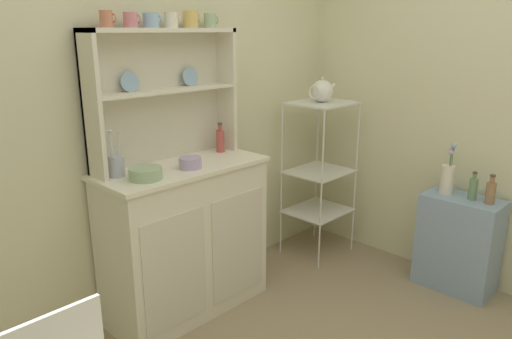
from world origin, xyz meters
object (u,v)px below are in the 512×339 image
(flower_vase, at_px, (448,177))
(oil_bottle, at_px, (473,188))
(hutch_cabinet, at_px, (186,238))
(bakers_rack, at_px, (319,161))
(bowl_mixing_large, at_px, (146,173))
(hutch_shelf_unit, at_px, (161,86))
(side_shelf_blue, at_px, (458,243))
(cup_terracotta_0, at_px, (106,19))
(utensil_jar, at_px, (116,165))
(vinegar_bottle, at_px, (491,192))
(jam_bottle, at_px, (220,140))
(porcelain_teapot, at_px, (322,91))

(flower_vase, height_order, oil_bottle, flower_vase)
(hutch_cabinet, relative_size, oil_bottle, 5.48)
(bakers_rack, relative_size, bowl_mixing_large, 6.77)
(hutch_shelf_unit, xyz_separation_m, oil_bottle, (1.40, -1.29, -0.65))
(hutch_shelf_unit, bearing_deg, side_shelf_blue, -41.53)
(bakers_rack, xyz_separation_m, cup_terracotta_0, (-1.52, 0.21, 0.99))
(cup_terracotta_0, bearing_deg, flower_vase, -31.95)
(cup_terracotta_0, height_order, flower_vase, cup_terracotta_0)
(utensil_jar, height_order, oil_bottle, utensil_jar)
(bakers_rack, bearing_deg, side_shelf_blue, -78.06)
(hutch_cabinet, distance_m, bowl_mixing_large, 0.57)
(bakers_rack, distance_m, oil_bottle, 1.06)
(side_shelf_blue, xyz_separation_m, vinegar_bottle, (0.00, -0.15, 0.39))
(hutch_cabinet, height_order, jam_bottle, jam_bottle)
(cup_terracotta_0, xyz_separation_m, oil_bottle, (1.73, -1.25, -1.01))
(bowl_mixing_large, height_order, porcelain_teapot, porcelain_teapot)
(porcelain_teapot, bearing_deg, oil_bottle, -78.51)
(cup_terracotta_0, xyz_separation_m, utensil_jar, (-0.04, -0.04, -0.74))
(cup_terracotta_0, xyz_separation_m, porcelain_teapot, (1.52, -0.21, -0.47))
(bowl_mixing_large, bearing_deg, side_shelf_blue, -30.68)
(porcelain_teapot, bearing_deg, side_shelf_blue, -77.97)
(jam_bottle, distance_m, porcelain_teapot, 0.88)
(jam_bottle, distance_m, oil_bottle, 1.62)
(jam_bottle, bearing_deg, oil_bottle, -49.55)
(bakers_rack, distance_m, porcelain_teapot, 0.52)
(jam_bottle, bearing_deg, bakers_rack, -11.68)
(flower_vase, bearing_deg, oil_bottle, -90.09)
(jam_bottle, bearing_deg, vinegar_bottle, -51.89)
(hutch_cabinet, height_order, oil_bottle, hutch_cabinet)
(jam_bottle, height_order, vinegar_bottle, jam_bottle)
(cup_terracotta_0, distance_m, oil_bottle, 2.36)
(flower_vase, bearing_deg, jam_bottle, 134.69)
(porcelain_teapot, bearing_deg, bakers_rack, 0.00)
(hutch_shelf_unit, bearing_deg, porcelain_teapot, -11.77)
(vinegar_bottle, bearing_deg, jam_bottle, 128.11)
(bakers_rack, bearing_deg, cup_terracotta_0, 172.29)
(utensil_jar, distance_m, porcelain_teapot, 1.59)
(side_shelf_blue, xyz_separation_m, jam_bottle, (-1.03, 1.16, 0.68))
(side_shelf_blue, bearing_deg, utensil_jar, 146.87)
(hutch_cabinet, bearing_deg, bakers_rack, -4.02)
(hutch_shelf_unit, bearing_deg, bakers_rack, -11.75)
(hutch_cabinet, distance_m, jam_bottle, 0.65)
(hutch_shelf_unit, bearing_deg, oil_bottle, -42.62)
(flower_vase, relative_size, vinegar_bottle, 1.85)
(hutch_cabinet, height_order, hutch_shelf_unit, hutch_shelf_unit)
(bowl_mixing_large, bearing_deg, utensil_jar, 117.27)
(oil_bottle, height_order, vinegar_bottle, vinegar_bottle)
(hutch_shelf_unit, xyz_separation_m, porcelain_teapot, (1.19, -0.25, -0.11))
(hutch_shelf_unit, xyz_separation_m, bakers_rack, (1.19, -0.25, -0.63))
(vinegar_bottle, bearing_deg, bowl_mixing_large, 145.63)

